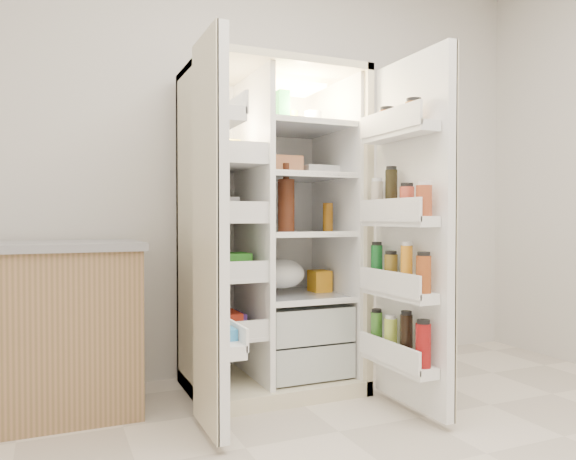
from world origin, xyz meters
name	(u,v)px	position (x,y,z in m)	size (l,w,h in m)	color
wall_back	(255,158)	(0.00, 2.00, 1.35)	(4.00, 0.02, 2.70)	silver
refrigerator	(270,257)	(-0.03, 1.65, 0.74)	(0.92, 0.70, 1.80)	beige
freezer_door	(211,235)	(-0.55, 1.05, 0.89)	(0.15, 0.40, 1.72)	white
fridge_door	(410,237)	(0.43, 0.96, 0.87)	(0.17, 0.58, 1.72)	white
kitchen_counter	(15,330)	(-1.35, 1.65, 0.43)	(1.17, 0.62, 0.85)	#966D4B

